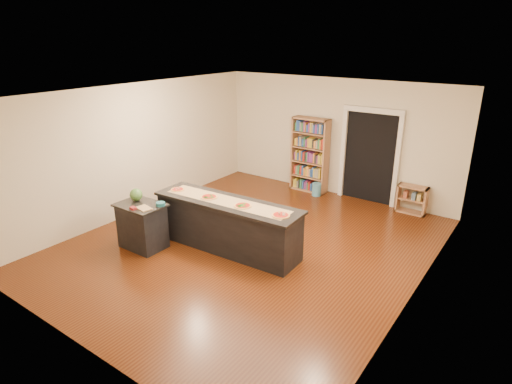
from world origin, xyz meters
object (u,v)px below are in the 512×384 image
Objects in this scene: bookshelf at (310,155)px; low_shelf at (412,199)px; side_counter at (142,226)px; watermelon at (136,195)px; kitchen_island at (227,225)px; waste_bin at (316,189)px.

bookshelf is 2.63m from low_shelf.
side_counter is at bearing -102.59° from bookshelf.
watermelon is (-3.75, -4.45, 0.65)m from low_shelf.
watermelon reaches higher than side_counter.
side_counter is 4.63m from bookshelf.
low_shelf is (2.56, 0.03, -0.61)m from bookshelf.
watermelon reaches higher than kitchen_island.
side_counter is at bearing -22.93° from watermelon.
kitchen_island is at bearing -90.63° from waste_bin.
kitchen_island is at bearing 27.43° from watermelon.
watermelon is (-1.19, -4.42, 0.05)m from bookshelf.
kitchen_island is 12.25× the size of watermelon.
kitchen_island is 1.57m from side_counter.
kitchen_island is 4.50× the size of low_shelf.
side_counter is 2.72× the size of waste_bin.
waste_bin is 1.37× the size of watermelon.
kitchen_island is at bearing -85.12° from bookshelf.
bookshelf reaches higher than waste_bin.
bookshelf reaches higher than low_shelf.
bookshelf is 2.92× the size of low_shelf.
low_shelf is (3.56, 4.53, -0.12)m from side_counter.
watermelon is at bearing -110.20° from waste_bin.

